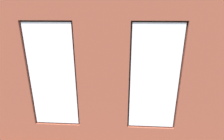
{
  "coord_description": "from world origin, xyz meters",
  "views": [
    {
      "loc": [
        -0.36,
        5.6,
        2.91
      ],
      "look_at": [
        -0.05,
        0.4,
        1.1
      ],
      "focal_mm": 28.0,
      "sensor_mm": 36.0,
      "label": 1
    }
  ],
  "objects_px": {
    "tv_flatscreen": "(30,70)",
    "potted_plant_between_couches": "(140,99)",
    "couch_by_window": "(80,117)",
    "potted_plant_corner_near_left": "(171,65)",
    "couch_left": "(180,88)",
    "remote_black": "(119,88)",
    "potted_plant_by_left_couch": "(160,72)",
    "candle_jar": "(102,86)",
    "media_console": "(33,88)",
    "coffee_table": "(116,88)",
    "papasan_chair": "(113,70)",
    "potted_plant_mid_room_small": "(132,78)",
    "remote_silver": "(128,85)",
    "cup_ceramic": "(116,85)",
    "potted_plant_corner_far_left": "(215,109)",
    "table_plant_small": "(111,81)",
    "potted_plant_foreground_right": "(60,64)",
    "potted_plant_near_tv": "(33,91)"
  },
  "relations": [
    {
      "from": "tv_flatscreen",
      "to": "potted_plant_between_couches",
      "type": "bearing_deg",
      "value": 155.58
    },
    {
      "from": "table_plant_small",
      "to": "potted_plant_foreground_right",
      "type": "xyz_separation_m",
      "value": [
        2.42,
        -1.85,
        0.01
      ]
    },
    {
      "from": "cup_ceramic",
      "to": "couch_by_window",
      "type": "bearing_deg",
      "value": 63.75
    },
    {
      "from": "potted_plant_corner_near_left",
      "to": "potted_plant_near_tv",
      "type": "bearing_deg",
      "value": 33.25
    },
    {
      "from": "potted_plant_between_couches",
      "to": "tv_flatscreen",
      "type": "bearing_deg",
      "value": -24.42
    },
    {
      "from": "potted_plant_by_left_couch",
      "to": "potted_plant_between_couches",
      "type": "relative_size",
      "value": 0.46
    },
    {
      "from": "remote_black",
      "to": "couch_left",
      "type": "bearing_deg",
      "value": -12.74
    },
    {
      "from": "candle_jar",
      "to": "potted_plant_corner_near_left",
      "type": "relative_size",
      "value": 0.13
    },
    {
      "from": "couch_left",
      "to": "potted_plant_corner_near_left",
      "type": "xyz_separation_m",
      "value": [
        -0.15,
        -1.85,
        0.26
      ]
    },
    {
      "from": "remote_silver",
      "to": "potted_plant_corner_near_left",
      "type": "xyz_separation_m",
      "value": [
        -1.94,
        -1.87,
        0.17
      ]
    },
    {
      "from": "remote_silver",
      "to": "tv_flatscreen",
      "type": "distance_m",
      "value": 3.38
    },
    {
      "from": "tv_flatscreen",
      "to": "potted_plant_between_couches",
      "type": "relative_size",
      "value": 0.83
    },
    {
      "from": "couch_left",
      "to": "remote_black",
      "type": "xyz_separation_m",
      "value": [
        2.09,
        0.27,
        0.09
      ]
    },
    {
      "from": "candle_jar",
      "to": "papasan_chair",
      "type": "distance_m",
      "value": 1.79
    },
    {
      "from": "remote_black",
      "to": "potted_plant_corner_near_left",
      "type": "bearing_deg",
      "value": 23.32
    },
    {
      "from": "media_console",
      "to": "papasan_chair",
      "type": "distance_m",
      "value": 3.2
    },
    {
      "from": "tv_flatscreen",
      "to": "potted_plant_foreground_right",
      "type": "height_order",
      "value": "tv_flatscreen"
    },
    {
      "from": "couch_left",
      "to": "tv_flatscreen",
      "type": "distance_m",
      "value": 5.16
    },
    {
      "from": "remote_silver",
      "to": "remote_black",
      "type": "height_order",
      "value": "same"
    },
    {
      "from": "potted_plant_between_couches",
      "to": "potted_plant_corner_far_left",
      "type": "bearing_deg",
      "value": 175.0
    },
    {
      "from": "coffee_table",
      "to": "remote_silver",
      "type": "relative_size",
      "value": 8.94
    },
    {
      "from": "remote_silver",
      "to": "potted_plant_mid_room_small",
      "type": "relative_size",
      "value": 0.41
    },
    {
      "from": "couch_by_window",
      "to": "potted_plant_corner_near_left",
      "type": "xyz_separation_m",
      "value": [
        -3.21,
        -3.72,
        0.26
      ]
    },
    {
      "from": "media_console",
      "to": "potted_plant_corner_near_left",
      "type": "bearing_deg",
      "value": -158.58
    },
    {
      "from": "couch_by_window",
      "to": "remote_black",
      "type": "relative_size",
      "value": 12.27
    },
    {
      "from": "couch_by_window",
      "to": "potted_plant_corner_near_left",
      "type": "bearing_deg",
      "value": -130.73
    },
    {
      "from": "candle_jar",
      "to": "table_plant_small",
      "type": "xyz_separation_m",
      "value": [
        -0.27,
        -0.21,
        0.09
      ]
    },
    {
      "from": "remote_black",
      "to": "tv_flatscreen",
      "type": "distance_m",
      "value": 3.07
    },
    {
      "from": "table_plant_small",
      "to": "potted_plant_near_tv",
      "type": "height_order",
      "value": "potted_plant_near_tv"
    },
    {
      "from": "cup_ceramic",
      "to": "potted_plant_between_couches",
      "type": "height_order",
      "value": "potted_plant_between_couches"
    },
    {
      "from": "potted_plant_mid_room_small",
      "to": "potted_plant_foreground_right",
      "type": "xyz_separation_m",
      "value": [
        3.21,
        -0.8,
        0.31
      ]
    },
    {
      "from": "media_console",
      "to": "potted_plant_corner_far_left",
      "type": "relative_size",
      "value": 1.03
    },
    {
      "from": "media_console",
      "to": "tv_flatscreen",
      "type": "bearing_deg",
      "value": -90.0
    },
    {
      "from": "remote_black",
      "to": "potted_plant_corner_far_left",
      "type": "height_order",
      "value": "potted_plant_corner_far_left"
    },
    {
      "from": "media_console",
      "to": "potted_plant_mid_room_small",
      "type": "relative_size",
      "value": 2.78
    },
    {
      "from": "candle_jar",
      "to": "tv_flatscreen",
      "type": "relative_size",
      "value": 0.11
    },
    {
      "from": "media_console",
      "to": "tv_flatscreen",
      "type": "relative_size",
      "value": 1.03
    },
    {
      "from": "remote_black",
      "to": "tv_flatscreen",
      "type": "bearing_deg",
      "value": 158.98
    },
    {
      "from": "couch_left",
      "to": "table_plant_small",
      "type": "distance_m",
      "value": 2.41
    },
    {
      "from": "remote_silver",
      "to": "potted_plant_corner_far_left",
      "type": "height_order",
      "value": "potted_plant_corner_far_left"
    },
    {
      "from": "papasan_chair",
      "to": "potted_plant_between_couches",
      "type": "xyz_separation_m",
      "value": [
        -0.86,
        3.33,
        0.41
      ]
    },
    {
      "from": "cup_ceramic",
      "to": "potted_plant_foreground_right",
      "type": "distance_m",
      "value": 3.26
    },
    {
      "from": "coffee_table",
      "to": "potted_plant_corner_far_left",
      "type": "bearing_deg",
      "value": 142.27
    },
    {
      "from": "couch_by_window",
      "to": "potted_plant_between_couches",
      "type": "xyz_separation_m",
      "value": [
        -1.49,
        -0.05,
        0.54
      ]
    },
    {
      "from": "potted_plant_between_couches",
      "to": "potted_plant_corner_near_left",
      "type": "bearing_deg",
      "value": -115.01
    },
    {
      "from": "couch_left",
      "to": "candle_jar",
      "type": "bearing_deg",
      "value": -88.47
    },
    {
      "from": "potted_plant_by_left_couch",
      "to": "media_console",
      "type": "bearing_deg",
      "value": 18.37
    },
    {
      "from": "candle_jar",
      "to": "media_console",
      "type": "bearing_deg",
      "value": -1.18
    },
    {
      "from": "coffee_table",
      "to": "tv_flatscreen",
      "type": "bearing_deg",
      "value": 1.22
    },
    {
      "from": "tv_flatscreen",
      "to": "potted_plant_corner_far_left",
      "type": "xyz_separation_m",
      "value": [
        -5.26,
        1.76,
        -0.24
      ]
    }
  ]
}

